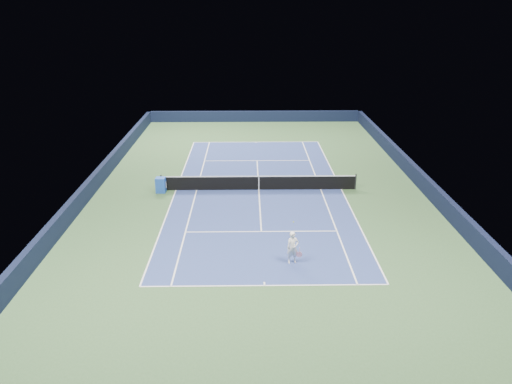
{
  "coord_description": "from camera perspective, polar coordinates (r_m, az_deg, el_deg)",
  "views": [
    {
      "loc": [
        -0.68,
        -30.86,
        11.75
      ],
      "look_at": [
        -0.23,
        -3.0,
        1.0
      ],
      "focal_mm": 35.0,
      "sensor_mm": 36.0,
      "label": 1
    }
  ],
  "objects": [
    {
      "name": "baseline_far",
      "position": [
        44.33,
        -0.0,
        5.74
      ],
      "size": [
        10.97,
        0.08,
        0.0
      ],
      "primitive_type": "cube",
      "color": "white",
      "rests_on": "ground"
    },
    {
      "name": "sideline_doubles_right",
      "position": [
        33.59,
        9.72,
        0.32
      ],
      "size": [
        0.08,
        23.77,
        0.0
      ],
      "primitive_type": "cube",
      "color": "white",
      "rests_on": "ground"
    },
    {
      "name": "sideline_singles_right",
      "position": [
        33.37,
        7.41,
        0.31
      ],
      "size": [
        0.08,
        23.77,
        0.0
      ],
      "primitive_type": "cube",
      "color": "white",
      "rests_on": "ground"
    },
    {
      "name": "tennis_net",
      "position": [
        32.85,
        0.32,
        1.08
      ],
      "size": [
        12.9,
        0.1,
        1.07
      ],
      "color": "black",
      "rests_on": "ground"
    },
    {
      "name": "sideline_doubles_left",
      "position": [
        33.37,
        -9.14,
        0.22
      ],
      "size": [
        0.08,
        23.77,
        0.0
      ],
      "primitive_type": "cube",
      "color": "white",
      "rests_on": "ground"
    },
    {
      "name": "ground",
      "position": [
        33.03,
        0.32,
        0.26
      ],
      "size": [
        40.0,
        40.0,
        0.0
      ],
      "primitive_type": "plane",
      "color": "#31512C",
      "rests_on": "ground"
    },
    {
      "name": "baseline_near",
      "position": [
        22.33,
        0.98,
        -10.64
      ],
      "size": [
        10.97,
        0.08,
        0.0
      ],
      "primitive_type": "cube",
      "color": "white",
      "rests_on": "ground"
    },
    {
      "name": "sponsor_cube",
      "position": [
        33.03,
        -10.83,
        0.79
      ],
      "size": [
        0.65,
        0.58,
        1.0
      ],
      "color": "#1E4CB6",
      "rests_on": "ground"
    },
    {
      "name": "court_surface",
      "position": [
        33.03,
        0.32,
        0.26
      ],
      "size": [
        10.97,
        23.77,
        0.01
      ],
      "primitive_type": "cube",
      "color": "navy",
      "rests_on": "ground"
    },
    {
      "name": "service_line_near",
      "position": [
        27.14,
        0.61,
        -4.54
      ],
      "size": [
        8.23,
        0.08,
        0.0
      ],
      "primitive_type": "cube",
      "color": "white",
      "rests_on": "ground"
    },
    {
      "name": "center_service_line",
      "position": [
        33.03,
        0.32,
        0.27
      ],
      "size": [
        0.08,
        12.8,
        0.0
      ],
      "primitive_type": "cube",
      "color": "white",
      "rests_on": "ground"
    },
    {
      "name": "tennis_player",
      "position": [
        23.8,
        4.22,
        -6.36
      ],
      "size": [
        0.79,
        1.28,
        1.71
      ],
      "color": "white",
      "rests_on": "ground"
    },
    {
      "name": "center_mark_far",
      "position": [
        44.19,
        -0.0,
        5.69
      ],
      "size": [
        0.08,
        0.3,
        0.0
      ],
      "primitive_type": "cube",
      "color": "white",
      "rests_on": "ground"
    },
    {
      "name": "center_mark_near",
      "position": [
        22.45,
        0.97,
        -10.44
      ],
      "size": [
        0.08,
        0.3,
        0.0
      ],
      "primitive_type": "cube",
      "color": "white",
      "rests_on": "ground"
    },
    {
      "name": "service_line_far",
      "position": [
        39.07,
        0.12,
        3.61
      ],
      "size": [
        8.23,
        0.08,
        0.0
      ],
      "primitive_type": "cube",
      "color": "white",
      "rests_on": "ground"
    },
    {
      "name": "wall_right",
      "position": [
        34.79,
        18.45,
        1.19
      ],
      "size": [
        0.35,
        40.0,
        1.1
      ],
      "primitive_type": "cube",
      "color": "black",
      "rests_on": "ground"
    },
    {
      "name": "wall_left",
      "position": [
        34.36,
        -18.04,
        1.0
      ],
      "size": [
        0.35,
        40.0,
        1.1
      ],
      "primitive_type": "cube",
      "color": "black",
      "rests_on": "ground"
    },
    {
      "name": "wall_far",
      "position": [
        51.91,
        -0.15,
        8.64
      ],
      "size": [
        22.0,
        0.35,
        1.1
      ],
      "primitive_type": "cube",
      "color": "black",
      "rests_on": "ground"
    },
    {
      "name": "sideline_singles_left",
      "position": [
        33.2,
        -6.8,
        0.23
      ],
      "size": [
        0.08,
        23.77,
        0.0
      ],
      "primitive_type": "cube",
      "color": "white",
      "rests_on": "ground"
    }
  ]
}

